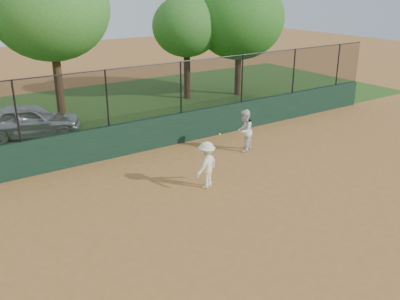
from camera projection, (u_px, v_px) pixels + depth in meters
ground at (222, 223)px, 11.73m from camera, size 80.00×80.00×0.00m
back_wall at (123, 139)px, 16.16m from camera, size 26.00×0.20×1.20m
grass_strip at (70, 117)px, 21.02m from camera, size 36.00×12.00×0.01m
parked_car at (30, 121)px, 18.11m from camera, size 4.28×2.76×1.36m
player_second at (244, 131)px, 16.49m from camera, size 0.98×0.93×1.59m
player_main at (206, 165)px, 13.55m from camera, size 1.09×0.88×1.75m
fence_assembly at (120, 95)px, 15.57m from camera, size 26.00×0.06×2.00m
tree_2 at (50, 9)px, 18.30m from camera, size 4.98×4.53×7.09m
tree_3 at (187, 27)px, 23.08m from camera, size 3.66×3.33×5.41m
tree_4 at (239, 19)px, 23.83m from camera, size 5.03×4.58×6.32m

